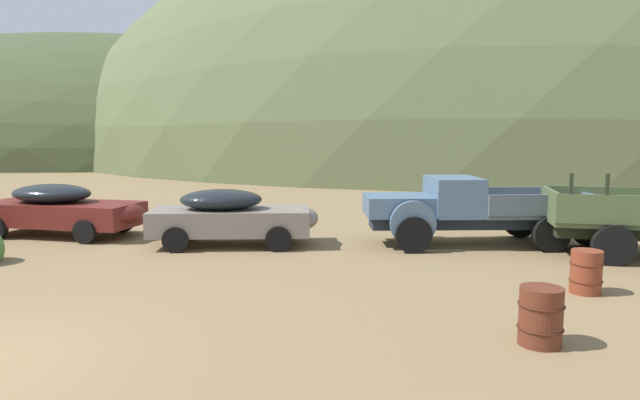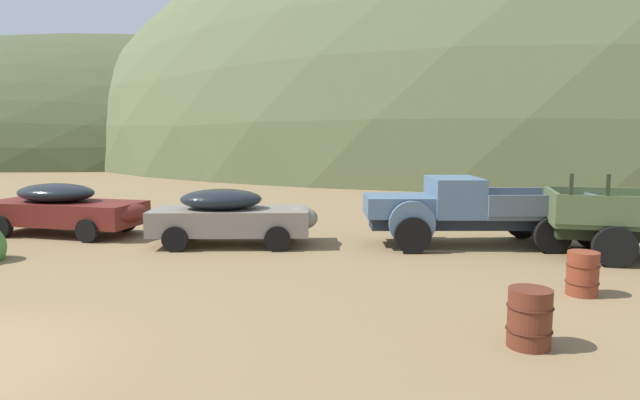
{
  "view_description": "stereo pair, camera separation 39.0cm",
  "coord_description": "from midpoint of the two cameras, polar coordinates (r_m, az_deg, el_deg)",
  "views": [
    {
      "loc": [
        4.73,
        -7.0,
        3.1
      ],
      "look_at": [
        5.09,
        7.17,
        1.36
      ],
      "focal_mm": 30.79,
      "sensor_mm": 36.0,
      "label": 1
    },
    {
      "loc": [
        5.12,
        -7.0,
        3.1
      ],
      "look_at": [
        5.09,
        7.17,
        1.36
      ],
      "focal_mm": 30.79,
      "sensor_mm": 36.0,
      "label": 2
    }
  ],
  "objects": [
    {
      "name": "bush_front_left",
      "position": [
        19.24,
        23.78,
        -2.4
      ],
      "size": [
        0.8,
        0.75,
        0.62
      ],
      "color": "#3D702D",
      "rests_on": "ground"
    },
    {
      "name": "oil_drum_by_truck",
      "position": [
        8.75,
        20.75,
        -11.23
      ],
      "size": [
        0.66,
        0.66,
        0.87
      ],
      "color": "#5B2819",
      "rests_on": "ground"
    },
    {
      "name": "hill_far_right",
      "position": [
        73.33,
        15.7,
        4.3
      ],
      "size": [
        96.59,
        87.63,
        54.85
      ],
      "primitive_type": "ellipsoid",
      "color": "#56603D",
      "rests_on": "ground"
    },
    {
      "name": "oil_drum_foreground",
      "position": [
        11.82,
        25.07,
        -6.77
      ],
      "size": [
        0.62,
        0.62,
        0.85
      ],
      "color": "brown",
      "rests_on": "ground"
    },
    {
      "name": "car_oxblood",
      "position": [
        18.33,
        -25.54,
        -0.86
      ],
      "size": [
        5.31,
        2.97,
        1.57
      ],
      "rotation": [
        0.0,
        0.0,
        -0.25
      ],
      "color": "maroon",
      "rests_on": "ground"
    },
    {
      "name": "hill_far_left",
      "position": [
        76.3,
        -21.9,
        4.15
      ],
      "size": [
        100.64,
        56.52,
        29.75
      ],
      "primitive_type": "ellipsoid",
      "color": "#424C2D",
      "rests_on": "ground"
    },
    {
      "name": "truck_chalk_blue",
      "position": [
        15.62,
        13.41,
        -0.92
      ],
      "size": [
        5.96,
        2.37,
        1.89
      ],
      "rotation": [
        0.0,
        0.0,
        3.15
      ],
      "color": "#262D39",
      "rests_on": "ground"
    },
    {
      "name": "car_primer_gray",
      "position": [
        15.36,
        -9.49,
        -1.67
      ],
      "size": [
        4.6,
        2.04,
        1.57
      ],
      "rotation": [
        0.0,
        0.0,
        0.02
      ],
      "color": "slate",
      "rests_on": "ground"
    }
  ]
}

